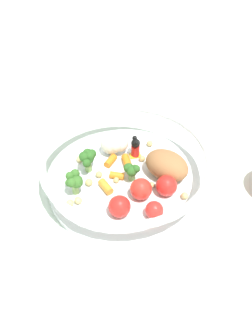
% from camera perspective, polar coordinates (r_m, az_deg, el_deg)
% --- Properties ---
extents(ground_plane, '(2.40, 2.40, 0.00)m').
position_cam_1_polar(ground_plane, '(0.54, -1.53, -2.58)').
color(ground_plane, silver).
extents(food_container, '(0.26, 0.26, 0.07)m').
position_cam_1_polar(food_container, '(0.51, 0.43, -0.08)').
color(food_container, white).
rests_on(food_container, ground_plane).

